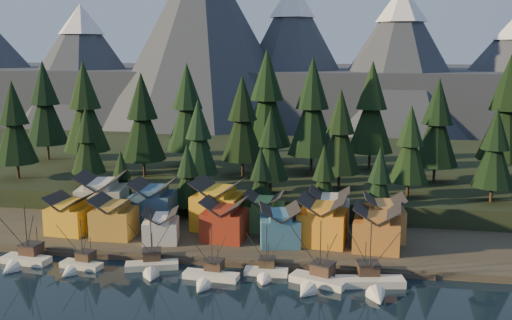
% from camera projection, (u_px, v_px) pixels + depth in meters
% --- Properties ---
extents(ground, '(500.00, 500.00, 0.00)m').
position_uv_depth(ground, '(191.00, 299.00, 91.72)').
color(ground, black).
rests_on(ground, ground).
extents(shore_strip, '(400.00, 50.00, 1.50)m').
position_uv_depth(shore_strip, '(239.00, 222.00, 130.30)').
color(shore_strip, '#343026').
rests_on(shore_strip, ground).
extents(hillside, '(420.00, 100.00, 6.00)m').
position_uv_depth(hillside, '(270.00, 169.00, 178.27)').
color(hillside, black).
rests_on(hillside, ground).
extents(dock, '(80.00, 4.00, 1.00)m').
position_uv_depth(dock, '(215.00, 260.00, 107.60)').
color(dock, '#473D32').
rests_on(dock, ground).
extents(mountain_ridge, '(560.00, 190.00, 90.00)m').
position_uv_depth(mountain_ridge, '(297.00, 76.00, 294.21)').
color(mountain_ridge, '#414754').
rests_on(mountain_ridge, ground).
extents(boat_0, '(9.62, 10.29, 12.37)m').
position_uv_depth(boat_0, '(22.00, 252.00, 106.06)').
color(boat_0, silver).
rests_on(boat_0, ground).
extents(boat_1, '(8.39, 8.90, 10.19)m').
position_uv_depth(boat_1, '(78.00, 259.00, 103.93)').
color(boat_1, beige).
rests_on(boat_1, ground).
extents(boat_2, '(10.33, 10.79, 11.35)m').
position_uv_depth(boat_2, '(151.00, 260.00, 103.28)').
color(boat_2, beige).
rests_on(boat_2, ground).
extents(boat_3, '(10.25, 11.03, 10.59)m').
position_uv_depth(boat_3, '(209.00, 271.00, 98.65)').
color(boat_3, silver).
rests_on(boat_3, ground).
extents(boat_4, '(8.03, 8.71, 9.95)m').
position_uv_depth(boat_4, '(266.00, 266.00, 100.75)').
color(boat_4, white).
rests_on(boat_4, ground).
extents(boat_5, '(10.53, 11.14, 12.48)m').
position_uv_depth(boat_5, '(316.00, 273.00, 96.32)').
color(boat_5, silver).
rests_on(boat_5, ground).
extents(boat_6, '(12.31, 13.07, 12.59)m').
position_uv_depth(boat_6, '(372.00, 276.00, 95.50)').
color(boat_6, silver).
rests_on(boat_6, ground).
extents(house_front_0, '(8.80, 8.39, 8.16)m').
position_uv_depth(house_front_0, '(70.00, 213.00, 119.78)').
color(house_front_0, gold).
rests_on(house_front_0, shore_strip).
extents(house_front_1, '(8.34, 8.02, 8.50)m').
position_uv_depth(house_front_1, '(114.00, 216.00, 117.20)').
color(house_front_1, '#AF7E2D').
rests_on(house_front_1, shore_strip).
extents(house_front_2, '(8.08, 8.12, 6.65)m').
position_uv_depth(house_front_2, '(161.00, 225.00, 114.14)').
color(house_front_2, silver).
rests_on(house_front_2, shore_strip).
extents(house_front_3, '(8.97, 8.61, 8.55)m').
position_uv_depth(house_front_3, '(224.00, 218.00, 115.41)').
color(house_front_3, maroon).
rests_on(house_front_3, shore_strip).
extents(house_front_4, '(9.29, 9.75, 7.87)m').
position_uv_depth(house_front_4, '(279.00, 224.00, 112.80)').
color(house_front_4, teal).
rests_on(house_front_4, shore_strip).
extents(house_front_5, '(9.86, 9.12, 9.58)m').
position_uv_depth(house_front_5, '(322.00, 219.00, 112.78)').
color(house_front_5, orange).
rests_on(house_front_5, shore_strip).
extents(house_front_6, '(9.37, 8.93, 8.78)m').
position_uv_depth(house_front_6, '(377.00, 227.00, 109.53)').
color(house_front_6, '#A9672B').
rests_on(house_front_6, shore_strip).
extents(house_back_0, '(11.50, 11.17, 11.00)m').
position_uv_depth(house_back_0, '(102.00, 196.00, 127.75)').
color(house_back_0, beige).
rests_on(house_back_0, shore_strip).
extents(house_back_1, '(9.29, 9.40, 9.97)m').
position_uv_depth(house_back_1, '(153.00, 202.00, 124.98)').
color(house_back_1, '#315374').
rests_on(house_back_1, shore_strip).
extents(house_back_2, '(11.15, 10.43, 10.69)m').
position_uv_depth(house_back_2, '(218.00, 203.00, 122.35)').
color(house_back_2, gold).
rests_on(house_back_2, shore_strip).
extents(house_back_3, '(8.15, 7.27, 8.21)m').
position_uv_depth(house_back_3, '(264.00, 210.00, 121.87)').
color(house_back_3, '#4D8347').
rests_on(house_back_3, shore_strip).
extents(house_back_4, '(8.46, 8.12, 9.20)m').
position_uv_depth(house_back_4, '(329.00, 210.00, 120.27)').
color(house_back_4, beige).
rests_on(house_back_4, shore_strip).
extents(house_back_5, '(8.57, 8.66, 9.07)m').
position_uv_depth(house_back_5, '(384.00, 216.00, 115.69)').
color(house_back_5, '#AF7A3E').
rests_on(house_back_5, shore_strip).
extents(tree_hill_0, '(11.13, 11.13, 25.92)m').
position_uv_depth(tree_hill_0, '(15.00, 125.00, 148.38)').
color(tree_hill_0, '#332319').
rests_on(tree_hill_0, hillside).
extents(tree_hill_1, '(13.16, 13.16, 30.66)m').
position_uv_depth(tree_hill_1, '(85.00, 110.00, 161.41)').
color(tree_hill_1, '#332319').
rests_on(tree_hill_1, hillside).
extents(tree_hill_2, '(8.56, 8.56, 19.93)m').
position_uv_depth(tree_hill_2, '(87.00, 142.00, 141.53)').
color(tree_hill_2, '#332319').
rests_on(tree_hill_2, hillside).
extents(tree_hill_3, '(11.95, 11.95, 27.84)m').
position_uv_depth(tree_hill_3, '(142.00, 120.00, 150.68)').
color(tree_hill_3, '#332319').
rests_on(tree_hill_3, hillside).
extents(tree_hill_4, '(12.88, 12.88, 30.01)m').
position_uv_depth(tree_hill_4, '(188.00, 110.00, 163.67)').
color(tree_hill_4, '#332319').
rests_on(tree_hill_4, hillside).
extents(tree_hill_5, '(9.43, 9.43, 21.96)m').
position_uv_depth(tree_hill_5, '(199.00, 140.00, 138.67)').
color(tree_hill_5, '#332319').
rests_on(tree_hill_5, hillside).
extents(tree_hill_6, '(11.63, 11.63, 27.09)m').
position_uv_depth(tree_hill_6, '(242.00, 121.00, 151.34)').
color(tree_hill_6, '#332319').
rests_on(tree_hill_6, hillside).
extents(tree_hill_7, '(8.64, 8.64, 20.12)m').
position_uv_depth(tree_hill_7, '(270.00, 147.00, 133.98)').
color(tree_hill_7, '#332319').
rests_on(tree_hill_7, hillside).
extents(tree_hill_8, '(13.65, 13.65, 31.80)m').
position_uv_depth(tree_hill_8, '(312.00, 110.00, 154.68)').
color(tree_hill_8, '#332319').
rests_on(tree_hill_8, hillside).
extents(tree_hill_9, '(10.51, 10.51, 24.48)m').
position_uv_depth(tree_hill_9, '(340.00, 135.00, 137.68)').
color(tree_hill_9, '#332319').
rests_on(tree_hill_9, hillside).
extents(tree_hill_10, '(13.19, 13.19, 30.72)m').
position_uv_depth(tree_hill_10, '(371.00, 110.00, 159.92)').
color(tree_hill_10, '#332319').
rests_on(tree_hill_10, hillside).
extents(tree_hill_11, '(9.17, 9.17, 21.36)m').
position_uv_depth(tree_hill_11, '(410.00, 147.00, 130.54)').
color(tree_hill_11, '#332319').
rests_on(tree_hill_11, hillside).
extents(tree_hill_12, '(11.50, 11.50, 26.79)m').
position_uv_depth(tree_hill_12, '(437.00, 126.00, 144.16)').
color(tree_hill_12, '#332319').
rests_on(tree_hill_12, hillside).
extents(tree_hill_13, '(9.14, 9.14, 21.29)m').
position_uv_depth(tree_hill_13, '(495.00, 151.00, 125.67)').
color(tree_hill_13, '#332319').
rests_on(tree_hill_13, hillside).
extents(tree_hill_14, '(13.99, 13.99, 32.59)m').
position_uv_depth(tree_hill_14, '(507.00, 112.00, 146.41)').
color(tree_hill_14, '#332319').
rests_on(tree_hill_14, hillside).
extents(tree_hill_15, '(14.60, 14.60, 34.01)m').
position_uv_depth(tree_hill_15, '(267.00, 102.00, 166.42)').
color(tree_hill_15, '#332319').
rests_on(tree_hill_15, hillside).
extents(tree_hill_16, '(13.10, 13.10, 30.51)m').
position_uv_depth(tree_hill_16, '(45.00, 106.00, 174.05)').
color(tree_hill_16, '#332319').
rests_on(tree_hill_16, hillside).
extents(tree_shore_0, '(6.48, 6.48, 15.10)m').
position_uv_depth(tree_shore_0, '(122.00, 179.00, 133.18)').
color(tree_shore_0, '#332319').
rests_on(tree_shore_0, shore_strip).
extents(tree_shore_1, '(7.40, 7.40, 17.23)m').
position_uv_depth(tree_shore_1, '(188.00, 177.00, 130.34)').
color(tree_shore_1, '#332319').
rests_on(tree_shore_1, shore_strip).
extents(tree_shore_2, '(7.29, 7.29, 16.98)m').
position_uv_depth(tree_shore_2, '(261.00, 180.00, 127.58)').
color(tree_shore_2, '#332319').
rests_on(tree_shore_2, shore_strip).
extents(tree_shore_3, '(7.67, 7.67, 17.86)m').
position_uv_depth(tree_shore_3, '(324.00, 181.00, 125.19)').
color(tree_shore_3, '#332319').
rests_on(tree_shore_3, shore_strip).
extents(tree_shore_4, '(7.60, 7.60, 17.71)m').
position_uv_depth(tree_shore_4, '(379.00, 183.00, 123.24)').
color(tree_shore_4, '#332319').
rests_on(tree_shore_4, shore_strip).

